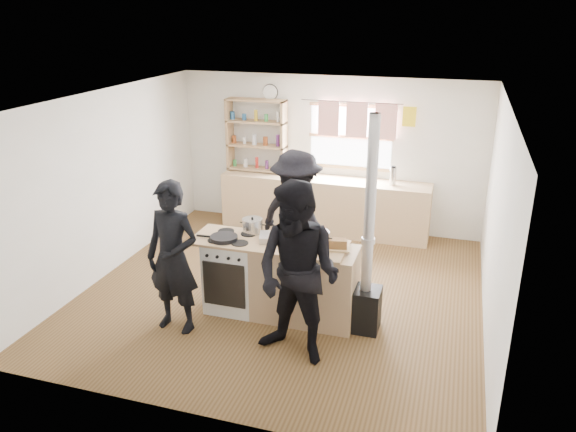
% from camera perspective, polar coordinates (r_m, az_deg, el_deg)
% --- Properties ---
extents(ground, '(5.00, 5.00, 0.01)m').
position_cam_1_polar(ground, '(7.43, -0.51, -7.66)').
color(ground, brown).
rests_on(ground, ground).
extents(back_counter, '(3.40, 0.55, 0.90)m').
position_cam_1_polar(back_counter, '(9.21, 3.67, 1.11)').
color(back_counter, tan).
rests_on(back_counter, ground).
extents(shelving_unit, '(1.00, 0.28, 1.20)m').
position_cam_1_polar(shelving_unit, '(9.37, -3.22, 8.22)').
color(shelving_unit, tan).
rests_on(shelving_unit, back_counter).
extents(thermos, '(0.10, 0.10, 0.28)m').
position_cam_1_polar(thermos, '(8.86, 10.61, 4.00)').
color(thermos, silver).
rests_on(thermos, back_counter).
extents(cooking_island, '(1.97, 0.64, 0.93)m').
position_cam_1_polar(cooking_island, '(6.71, -0.77, -6.41)').
color(cooking_island, white).
rests_on(cooking_island, ground).
extents(skillet_greens, '(0.35, 0.35, 0.05)m').
position_cam_1_polar(skillet_greens, '(6.63, -6.53, -2.20)').
color(skillet_greens, black).
rests_on(skillet_greens, cooking_island).
extents(roast_tray, '(0.37, 0.34, 0.08)m').
position_cam_1_polar(roast_tray, '(6.57, -1.53, -2.15)').
color(roast_tray, silver).
rests_on(roast_tray, cooking_island).
extents(stockpot_stove, '(0.25, 0.25, 0.20)m').
position_cam_1_polar(stockpot_stove, '(6.79, -3.63, -0.99)').
color(stockpot_stove, silver).
rests_on(stockpot_stove, cooking_island).
extents(stockpot_counter, '(0.28, 0.28, 0.21)m').
position_cam_1_polar(stockpot_counter, '(6.38, 2.97, -2.37)').
color(stockpot_counter, '#BCBCBE').
rests_on(stockpot_counter, cooking_island).
extents(bread_board, '(0.31, 0.25, 0.12)m').
position_cam_1_polar(bread_board, '(6.35, 5.03, -2.96)').
color(bread_board, tan).
rests_on(bread_board, cooking_island).
extents(flue_heater, '(0.35, 0.35, 2.50)m').
position_cam_1_polar(flue_heater, '(6.38, 7.95, -6.27)').
color(flue_heater, black).
rests_on(flue_heater, ground).
extents(person_near_left, '(0.68, 0.48, 1.76)m').
position_cam_1_polar(person_near_left, '(6.38, -11.61, -4.18)').
color(person_near_left, black).
rests_on(person_near_left, ground).
extents(person_near_right, '(1.10, 0.95, 1.94)m').
position_cam_1_polar(person_near_right, '(5.69, 1.02, -5.94)').
color(person_near_right, black).
rests_on(person_near_right, ground).
extents(person_far, '(1.34, 1.09, 1.81)m').
position_cam_1_polar(person_far, '(7.34, 0.84, -0.20)').
color(person_far, black).
rests_on(person_far, ground).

